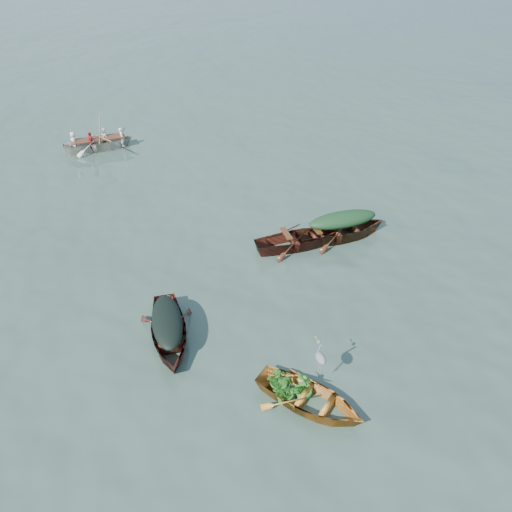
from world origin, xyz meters
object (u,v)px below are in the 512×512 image
Objects in this scene: yellow_dinghy at (309,405)px; green_tarp_boat at (341,239)px; heron at (320,363)px; dark_covered_boat at (170,340)px; open_wooden_boat at (300,246)px; rowed_boat at (100,150)px.

green_tarp_boat is (4.15, 6.16, 0.00)m from yellow_dinghy.
green_tarp_boat is 6.95m from heron.
heron reaches higher than green_tarp_boat.
open_wooden_boat is at bearing 36.31° from dark_covered_boat.
rowed_boat is 4.92× the size of heron.
yellow_dinghy is 3.64× the size of heron.
yellow_dinghy is at bearing -171.63° from rowed_boat.
green_tarp_boat is at bearing -148.55° from rowed_boat.
rowed_boat is at bearing 34.74° from green_tarp_boat.
heron is at bearing 161.92° from open_wooden_boat.
yellow_dinghy is 0.74× the size of rowed_boat.
yellow_dinghy is 0.73× the size of green_tarp_boat.
yellow_dinghy is 0.75× the size of open_wooden_boat.
open_wooden_boat is 12.32m from rowed_boat.
dark_covered_boat is at bearing 98.78° from heron.
yellow_dinghy is 1.07m from heron.
heron is (3.03, -2.92, 0.92)m from dark_covered_boat.
open_wooden_boat is (2.59, 6.20, 0.00)m from yellow_dinghy.
open_wooden_boat is 4.84× the size of heron.
yellow_dinghy is 0.85× the size of dark_covered_boat.
green_tarp_boat is 13.14m from rowed_boat.
open_wooden_boat reaches higher than yellow_dinghy.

